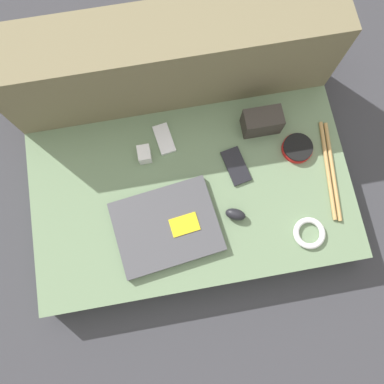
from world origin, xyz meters
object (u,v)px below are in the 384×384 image
phone_black (164,139)px  charger_brick (144,154)px  phone_silver (236,166)px  laptop (167,227)px  camera_pouch (262,122)px  computer_mouse (235,214)px  speaker_puck (297,148)px

phone_black → charger_brick: bearing=-155.0°
phone_silver → charger_brick: bearing=152.3°
laptop → charger_brick: size_ratio=6.68×
camera_pouch → computer_mouse: bearing=-116.9°
phone_silver → computer_mouse: bearing=-113.8°
camera_pouch → charger_brick: camera_pouch is taller
laptop → camera_pouch: camera_pouch is taller
speaker_puck → computer_mouse: bearing=-143.4°
laptop → computer_mouse: 0.23m
computer_mouse → speaker_puck: 0.32m
laptop → phone_silver: 0.31m
charger_brick → computer_mouse: bearing=-44.1°
computer_mouse → phone_black: bearing=146.5°
laptop → charger_brick: charger_brick is taller
computer_mouse → phone_black: 0.35m
speaker_puck → camera_pouch: bearing=136.3°
computer_mouse → phone_silver: (0.04, 0.16, -0.01)m
speaker_puck → camera_pouch: 0.15m
camera_pouch → phone_black: bearing=178.1°
charger_brick → laptop: bearing=-82.3°
camera_pouch → charger_brick: 0.41m
laptop → phone_silver: laptop is taller
phone_silver → phone_black: bearing=137.3°
laptop → camera_pouch: (0.37, 0.29, 0.03)m
phone_black → laptop: bearing=-106.3°
camera_pouch → charger_brick: (-0.41, -0.04, -0.02)m
speaker_puck → camera_pouch: camera_pouch is taller
phone_black → phone_silver: bearing=-40.4°
computer_mouse → phone_silver: bearing=102.0°
speaker_puck → phone_black: speaker_puck is taller
laptop → camera_pouch: size_ratio=2.78×
phone_silver → charger_brick: (-0.30, 0.09, 0.02)m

